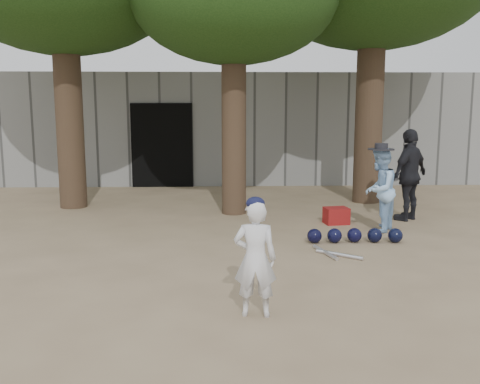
{
  "coord_description": "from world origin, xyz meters",
  "views": [
    {
      "loc": [
        0.33,
        -6.32,
        2.14
      ],
      "look_at": [
        0.6,
        1.0,
        0.95
      ],
      "focal_mm": 40.0,
      "sensor_mm": 36.0,
      "label": 1
    }
  ],
  "objects_px": {
    "boy_player": "(255,259)",
    "red_bag": "(336,216)",
    "spectator_blue": "(379,190)",
    "spectator_dark": "(410,175)"
  },
  "relations": [
    {
      "from": "boy_player",
      "to": "red_bag",
      "type": "height_order",
      "value": "boy_player"
    },
    {
      "from": "boy_player",
      "to": "red_bag",
      "type": "bearing_deg",
      "value": -107.2
    },
    {
      "from": "boy_player",
      "to": "spectator_blue",
      "type": "height_order",
      "value": "spectator_blue"
    },
    {
      "from": "spectator_blue",
      "to": "red_bag",
      "type": "relative_size",
      "value": 3.43
    },
    {
      "from": "boy_player",
      "to": "spectator_blue",
      "type": "relative_size",
      "value": 0.84
    },
    {
      "from": "spectator_blue",
      "to": "red_bag",
      "type": "distance_m",
      "value": 1.02
    },
    {
      "from": "red_bag",
      "to": "boy_player",
      "type": "bearing_deg",
      "value": -112.55
    },
    {
      "from": "spectator_blue",
      "to": "red_bag",
      "type": "xyz_separation_m",
      "value": [
        -0.59,
        0.61,
        -0.57
      ]
    },
    {
      "from": "spectator_dark",
      "to": "red_bag",
      "type": "relative_size",
      "value": 4.08
    },
    {
      "from": "spectator_blue",
      "to": "spectator_dark",
      "type": "distance_m",
      "value": 1.23
    }
  ]
}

